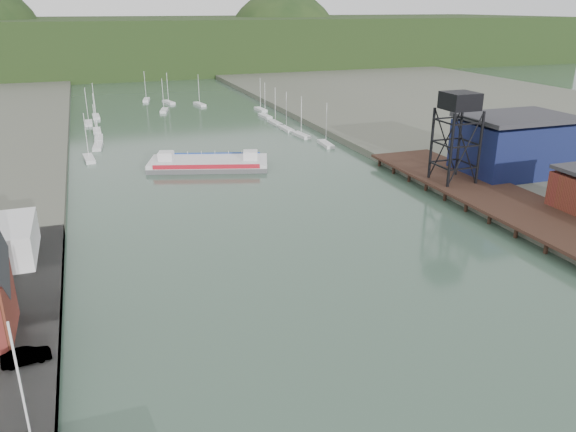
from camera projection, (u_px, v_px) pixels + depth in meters
east_pier at (509, 202)px, 92.41m from camera, size 14.00×70.00×2.45m
flagpole at (23, 400)px, 37.48m from camera, size 0.16×0.16×12.00m
lift_tower at (459, 107)px, 98.39m from camera, size 6.50×6.50×16.00m
blue_shed at (514, 145)px, 107.91m from camera, size 20.50×14.50×11.30m
marina_sailboats at (186, 122)px, 163.67m from camera, size 57.71×92.65×0.90m
distant_hills at (124, 49)px, 302.38m from camera, size 500.00×120.00×80.00m
chain_ferry at (209, 163)px, 118.69m from camera, size 26.48×16.71×3.55m
car_west_b at (26, 356)px, 51.18m from camera, size 4.41×2.03×1.40m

